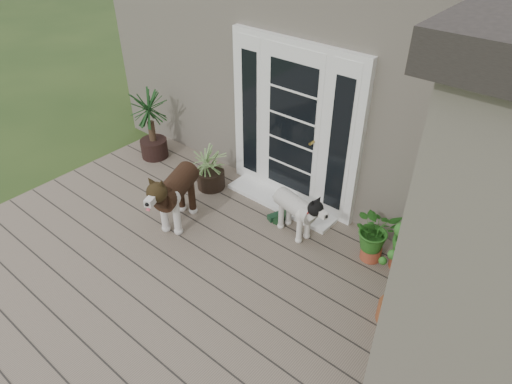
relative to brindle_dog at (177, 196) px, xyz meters
The scene contains 14 objects.
deck 1.36m from the brindle_dog, 41.81° to the right, with size 6.20×4.60×0.12m, color #6B5B4C.
house_main 3.67m from the brindle_dog, 74.27° to the left, with size 7.40×4.00×3.10m, color #665E54.
door_unit 1.68m from the brindle_dog, 60.64° to the left, with size 1.90×0.14×2.15m, color white.
door_step 1.42m from the brindle_dog, 56.54° to the left, with size 1.60×0.40×0.05m, color white.
brindle_dog is the anchor object (origin of this frame).
white_dog 1.46m from the brindle_dog, 31.10° to the left, with size 0.32×0.74×0.62m, color white, non-canonical shape.
spider_plant 0.86m from the brindle_dog, 106.49° to the left, with size 0.65×0.65×0.69m, color #8BA465, non-canonical shape.
yucca 1.75m from the brindle_dog, 150.40° to the left, with size 0.78×0.78×1.13m, color black, non-canonical shape.
herb_a 2.40m from the brindle_dog, 23.54° to the left, with size 0.50×0.50×0.64m, color #1C6321.
herb_b 2.81m from the brindle_dog, 23.35° to the left, with size 0.46×0.46×0.69m, color #1A5C1A.
herb_c 2.76m from the brindle_dog, 22.55° to the left, with size 0.41×0.41×0.63m, color #20661D.
sapling 2.83m from the brindle_dog, ahead, with size 0.46×0.46×1.58m, color #184F16, non-canonical shape.
clog_left 1.35m from the brindle_dog, 41.06° to the left, with size 0.14×0.30×0.09m, color black, non-canonical shape.
clog_right 1.30m from the brindle_dog, 42.89° to the left, with size 0.14×0.29×0.09m, color #14331E, non-canonical shape.
Camera 1 is at (2.70, -1.60, 3.80)m, focal length 31.82 mm.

